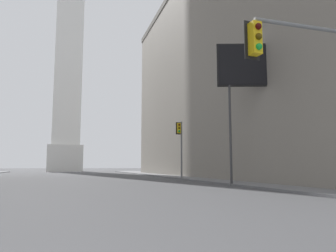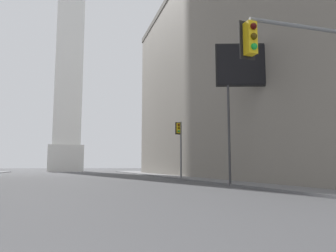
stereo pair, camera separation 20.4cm
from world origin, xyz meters
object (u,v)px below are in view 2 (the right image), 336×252
at_px(traffic_light_near_right, 334,68).
at_px(traffic_light_mid_right, 180,141).
at_px(obelisk, 71,35).
at_px(billboard_sign, 252,70).

relative_size(traffic_light_near_right, traffic_light_mid_right, 1.04).
height_order(traffic_light_near_right, traffic_light_mid_right, traffic_light_near_right).
bearing_deg(traffic_light_near_right, traffic_light_mid_right, 84.50).
relative_size(obelisk, billboard_sign, 7.04).
bearing_deg(billboard_sign, traffic_light_near_right, -108.50).
bearing_deg(traffic_light_near_right, billboard_sign, 71.50).
distance_m(obelisk, traffic_light_mid_right, 63.43).
bearing_deg(billboard_sign, traffic_light_mid_right, 98.05).
bearing_deg(obelisk, traffic_light_near_right, -82.81).
height_order(traffic_light_near_right, billboard_sign, billboard_sign).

